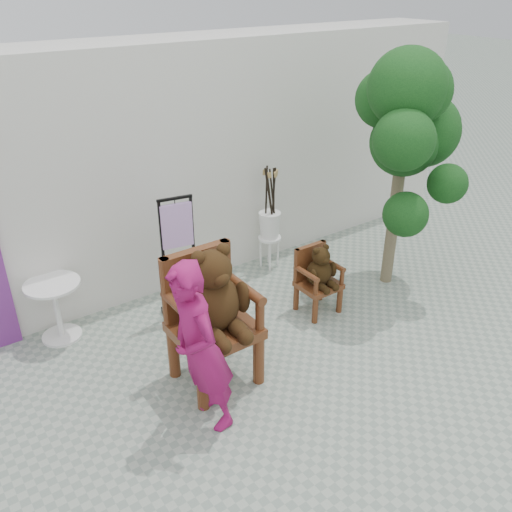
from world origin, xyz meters
The scene contains 9 objects.
ground_plane centered at (0.00, 0.00, 0.00)m, with size 60.00×60.00×0.00m, color gray.
back_wall centered at (0.00, 3.10, 1.50)m, with size 9.00×1.00×3.00m, color silver.
chair_big centered at (-0.95, 0.77, 0.87)m, with size 0.77×0.79×1.49m.
chair_small centered at (0.71, 1.10, 0.52)m, with size 0.47×0.47×0.88m.
person centered at (-1.37, 0.26, 0.85)m, with size 0.62×0.40×1.69m, color #901151.
cafe_table centered at (-2.02, 2.35, 0.44)m, with size 0.60×0.60×0.70m.
display_stand centered at (-0.67, 1.96, 0.58)m, with size 0.50×0.42×1.51m.
stool_bucket centered at (0.90, 2.33, 0.64)m, with size 0.32×0.32×1.45m.
tree centered at (2.00, 1.08, 2.11)m, with size 1.66×1.44×2.99m.
Camera 1 is at (-3.12, -3.02, 3.68)m, focal length 38.00 mm.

